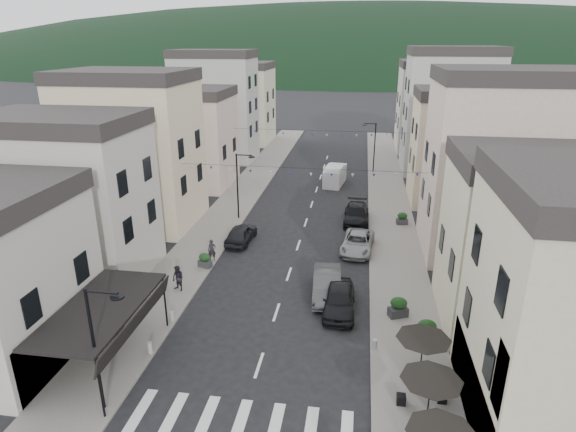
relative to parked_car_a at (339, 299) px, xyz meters
The scene contains 26 objects.
sidewalk_left 23.16m from the parked_car_a, 118.82° to the left, with size 4.00×76.00×0.12m, color slate.
sidewalk_right 20.66m from the parked_car_a, 79.28° to the left, with size 4.00×76.00×0.12m, color slate.
hill_backdrop 288.31m from the parked_car_a, 90.73° to the left, with size 640.00×360.00×70.00m, color black.
boutique_awning 13.02m from the parked_car_a, 148.39° to the right, with size 3.77×7.50×3.28m.
buildings_row_left 32.19m from the parked_car_a, 124.89° to the left, with size 10.20×54.16×14.00m.
buildings_row_right 27.70m from the parked_car_a, 66.46° to the left, with size 10.20×54.16×14.50m.
cafe_terrace 9.91m from the parked_car_a, 65.62° to the right, with size 2.50×8.10×2.53m.
streetlamp_left_near 13.88m from the parked_car_a, 134.31° to the right, with size 1.70×0.56×6.00m.
streetlamp_left_far 17.39m from the parked_car_a, 123.57° to the left, with size 1.70×0.56×6.00m.
streetlamp_right_far 32.49m from the parked_car_a, 86.17° to the left, with size 1.70×0.56×6.00m.
bollards 7.22m from the parked_car_a, 120.50° to the right, with size 11.66×10.26×0.60m.
bunting_near 11.95m from the parked_car_a, 109.59° to the left, with size 19.00×0.28×0.62m.
bunting_far 26.98m from the parked_car_a, 97.93° to the left, with size 19.00×0.28×0.62m.
parked_car_a is the anchor object (origin of this frame).
parked_car_b 1.91m from the parked_car_a, 116.71° to the left, with size 1.71×4.91×1.62m, color #37373A.
parked_car_c 8.97m from the parked_car_a, 83.99° to the left, with size 2.27×4.92×1.37m, color gray.
parked_car_d 15.01m from the parked_car_a, 87.18° to the left, with size 2.13×5.25×1.52m, color black.
parked_car_e 12.36m from the parked_car_a, 131.95° to the left, with size 1.74×4.32×1.47m, color black.
delivery_van 26.55m from the parked_car_a, 94.04° to the left, with size 2.42×4.79×2.20m.
pedestrian_a 10.87m from the parked_car_a, 150.46° to the left, with size 0.58×0.38×1.60m, color black.
pedestrian_b 10.30m from the parked_car_a, behind, with size 0.83×0.65×1.71m, color black.
planter_la 12.71m from the parked_car_a, 158.74° to the right, with size 1.02×0.61×1.10m.
planter_lb 10.56m from the parked_car_a, 156.22° to the left, with size 1.06×0.82×1.05m.
planter_ra 5.38m from the parked_car_a, 27.60° to the right, with size 1.28×0.96×1.28m.
planter_rb 3.45m from the parked_car_a, ahead, with size 1.24×0.98×1.23m.
planter_rc 15.62m from the parked_car_a, 72.53° to the left, with size 1.03×0.69×1.07m.
Camera 1 is at (4.43, -13.46, 15.34)m, focal length 30.00 mm.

